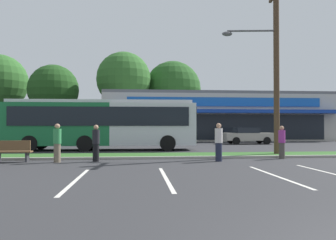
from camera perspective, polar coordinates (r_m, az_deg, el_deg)
grass_median at (r=17.76m, az=5.12°, el=-5.92°), size 56.00×2.20×0.12m
curb_lip at (r=16.57m, az=5.88°, el=-6.27°), size 56.00×0.24×0.12m
parking_stripe_0 at (r=10.34m, az=-15.24°, el=-9.75°), size 0.12×4.80×0.01m
parking_stripe_1 at (r=10.40m, az=-0.37°, el=-9.74°), size 0.12×4.80×0.01m
parking_stripe_2 at (r=11.36m, az=17.71°, el=-8.95°), size 0.12×4.80×0.01m
parking_stripe_3 at (r=12.61m, az=25.80°, el=-8.09°), size 0.12×4.80×0.01m
storefront_building at (r=40.11m, az=7.61°, el=0.46°), size 24.77×12.72×5.20m
tree_left at (r=47.66m, az=-18.72°, el=4.84°), size 6.64×6.64×9.73m
tree_mid_left at (r=46.62m, az=-7.48°, el=6.83°), size 7.36×7.36×11.63m
tree_mid at (r=49.45m, az=0.79°, el=5.18°), size 8.17×8.17×11.01m
utility_pole at (r=19.06m, az=17.33°, el=9.25°), size 3.08×2.40×9.24m
city_bus at (r=22.61m, az=-11.03°, el=-0.53°), size 12.21×2.85×3.25m
bus_stop_bench at (r=16.31m, az=-24.73°, el=-4.71°), size 1.60×0.45×0.95m
car_0 at (r=28.69m, az=-12.07°, el=-2.66°), size 4.46×1.98×1.44m
car_2 at (r=30.64m, az=13.27°, el=-2.56°), size 4.34×1.96×1.42m
pedestrian_near_bench at (r=15.34m, az=8.53°, el=-3.71°), size 0.34×0.34×1.70m
pedestrian_by_pole at (r=15.47m, az=-18.15°, el=-3.69°), size 0.34×0.34×1.68m
pedestrian_mid at (r=15.37m, az=-12.03°, el=-3.83°), size 0.33×0.33×1.63m
pedestrian_far at (r=17.26m, az=18.62°, el=-3.56°), size 0.32×0.32×1.59m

